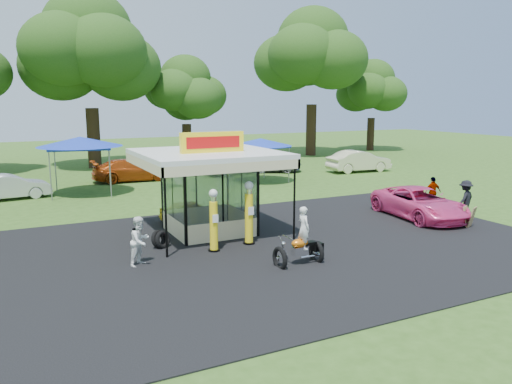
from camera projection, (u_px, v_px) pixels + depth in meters
ground at (317, 260)px, 17.12m from camera, size 120.00×120.00×0.00m
asphalt_apron at (287, 244)px, 18.87m from camera, size 20.00×14.00×0.04m
gas_station_kiosk at (209, 190)px, 20.31m from camera, size 5.40×5.40×4.18m
gas_pump_left at (214, 222)px, 17.81m from camera, size 0.43×0.43×2.30m
gas_pump_right at (249, 215)px, 18.71m from camera, size 0.45×0.45×2.44m
motorcycle at (302, 241)px, 16.50m from camera, size 1.73×0.85×2.04m
spare_tires at (160, 239)px, 18.36m from camera, size 0.88×0.77×0.71m
a_frame_sign at (469, 217)px, 21.35m from camera, size 0.56×0.65×0.92m
kiosk_car at (191, 211)px, 22.49m from camera, size 2.82×1.13×0.96m
pink_sedan at (420, 203)px, 23.03m from camera, size 3.00×5.41×1.43m
spectator_west at (140, 241)px, 16.40m from camera, size 1.02×0.99×1.66m
spectator_east_a at (465, 199)px, 23.20m from camera, size 1.28×0.96×1.75m
spectator_east_b at (433, 192)px, 25.43m from camera, size 0.97×0.52×1.57m
bg_car_a at (9, 187)px, 27.49m from camera, size 4.38×2.02×1.39m
bg_car_b at (131, 170)px, 33.75m from camera, size 5.22×2.21×1.50m
bg_car_c at (236, 163)px, 36.92m from camera, size 5.23×2.71×1.70m
bg_car_d at (266, 162)px, 38.35m from camera, size 6.00×4.68×1.52m
bg_car_e at (359, 161)px, 38.20m from camera, size 5.06×2.02×1.64m
tent_west at (80, 142)px, 28.64m from camera, size 4.79×4.79×3.35m
tent_east at (260, 143)px, 33.00m from camera, size 4.19×4.19×2.93m
oak_far_c at (89, 59)px, 39.12m from camera, size 11.53×11.53×13.59m
oak_far_d at (186, 95)px, 44.44m from camera, size 7.72×7.72×9.19m
oak_far_e at (312, 64)px, 48.46m from camera, size 11.74×11.74×13.97m
oak_far_f at (372, 93)px, 54.08m from camera, size 7.96×7.96×9.59m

